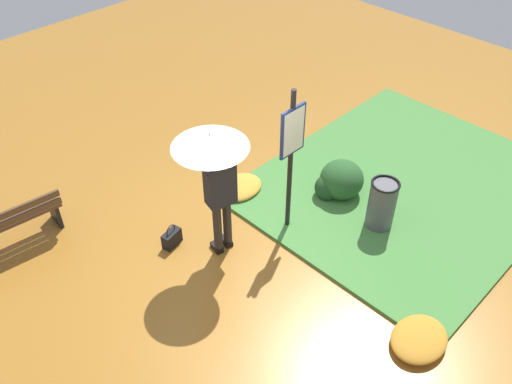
{
  "coord_description": "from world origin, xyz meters",
  "views": [
    {
      "loc": [
        3.56,
        4.02,
        5.61
      ],
      "look_at": [
        -0.45,
        0.04,
        0.85
      ],
      "focal_mm": 38.14,
      "sensor_mm": 36.0,
      "label": 1
    }
  ],
  "objects_px": {
    "person_with_umbrella": "(215,163)",
    "info_sign_post": "(292,147)",
    "park_bench": "(11,224)",
    "trash_bin": "(382,205)",
    "handbag": "(172,238)"
  },
  "relations": [
    {
      "from": "info_sign_post",
      "to": "trash_bin",
      "type": "bearing_deg",
      "value": 135.08
    },
    {
      "from": "info_sign_post",
      "to": "handbag",
      "type": "bearing_deg",
      "value": -32.61
    },
    {
      "from": "park_bench",
      "to": "trash_bin",
      "type": "height_order",
      "value": "trash_bin"
    },
    {
      "from": "handbag",
      "to": "trash_bin",
      "type": "bearing_deg",
      "value": 141.97
    },
    {
      "from": "handbag",
      "to": "park_bench",
      "type": "relative_size",
      "value": 0.26
    },
    {
      "from": "person_with_umbrella",
      "to": "info_sign_post",
      "type": "relative_size",
      "value": 0.89
    },
    {
      "from": "trash_bin",
      "to": "park_bench",
      "type": "bearing_deg",
      "value": -40.97
    },
    {
      "from": "handbag",
      "to": "trash_bin",
      "type": "height_order",
      "value": "trash_bin"
    },
    {
      "from": "park_bench",
      "to": "trash_bin",
      "type": "relative_size",
      "value": 1.68
    },
    {
      "from": "person_with_umbrella",
      "to": "park_bench",
      "type": "xyz_separation_m",
      "value": [
        1.96,
        -2.14,
        -1.15
      ]
    },
    {
      "from": "info_sign_post",
      "to": "handbag",
      "type": "relative_size",
      "value": 6.22
    },
    {
      "from": "person_with_umbrella",
      "to": "park_bench",
      "type": "distance_m",
      "value": 3.12
    },
    {
      "from": "info_sign_post",
      "to": "trash_bin",
      "type": "distance_m",
      "value": 1.69
    },
    {
      "from": "person_with_umbrella",
      "to": "trash_bin",
      "type": "xyz_separation_m",
      "value": [
        -2.0,
        1.3,
        -1.13
      ]
    },
    {
      "from": "person_with_umbrella",
      "to": "info_sign_post",
      "type": "distance_m",
      "value": 1.11
    }
  ]
}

